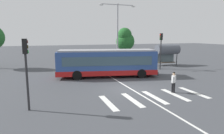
{
  "coord_description": "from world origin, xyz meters",
  "views": [
    {
      "loc": [
        -7.12,
        -15.13,
        4.65
      ],
      "look_at": [
        -0.11,
        4.39,
        1.3
      ],
      "focal_mm": 31.67,
      "sensor_mm": 36.0,
      "label": 1
    }
  ],
  "objects": [
    {
      "name": "traffic_light_far_corner",
      "position": [
        8.08,
        7.74,
        3.28
      ],
      "size": [
        0.33,
        0.32,
        4.9
      ],
      "color": "#28282B",
      "rests_on": "ground_plane"
    },
    {
      "name": "twin_arm_street_lamp",
      "position": [
        3.27,
        11.45,
        5.6
      ],
      "size": [
        5.4,
        0.32,
        9.01
      ],
      "color": "#939399",
      "rests_on": "ground_plane"
    },
    {
      "name": "background_tree_right",
      "position": [
        7.2,
        17.8,
        3.88
      ],
      "size": [
        3.34,
        3.34,
        5.97
      ],
      "color": "brown",
      "rests_on": "ground_plane"
    },
    {
      "name": "parked_car_charcoal",
      "position": [
        -0.56,
        12.61,
        0.77
      ],
      "size": [
        2.04,
        4.58,
        1.35
      ],
      "color": "black",
      "rests_on": "ground_plane"
    },
    {
      "name": "lane_center_line",
      "position": [
        0.1,
        2.0,
        0.0
      ],
      "size": [
        0.16,
        24.0,
        0.01
      ],
      "primitive_type": "cube",
      "color": "silver",
      "rests_on": "ground_plane"
    },
    {
      "name": "city_transit_bus",
      "position": [
        -0.25,
        5.65,
        1.59
      ],
      "size": [
        11.37,
        4.88,
        3.06
      ],
      "color": "black",
      "rests_on": "ground_plane"
    },
    {
      "name": "traffic_light_near_corner",
      "position": [
        -8.02,
        -2.29,
        3.0
      ],
      "size": [
        0.33,
        0.32,
        4.45
      ],
      "color": "#28282B",
      "rests_on": "ground_plane"
    },
    {
      "name": "parked_car_champagne",
      "position": [
        -3.38,
        12.63,
        0.77
      ],
      "size": [
        2.23,
        4.65,
        1.35
      ],
      "color": "black",
      "rests_on": "ground_plane"
    },
    {
      "name": "ground_plane",
      "position": [
        0.0,
        0.0,
        0.0
      ],
      "size": [
        160.0,
        160.0,
        0.0
      ],
      "primitive_type": "plane",
      "color": "#424449"
    },
    {
      "name": "parked_car_white",
      "position": [
        2.06,
        12.75,
        0.77
      ],
      "size": [
        1.97,
        4.55,
        1.35
      ],
      "color": "black",
      "rests_on": "ground_plane"
    },
    {
      "name": "bus_stop_shelter",
      "position": [
        11.21,
        10.66,
        2.42
      ],
      "size": [
        3.79,
        1.54,
        3.25
      ],
      "color": "#28282B",
      "rests_on": "ground_plane"
    },
    {
      "name": "pedestrian_crossing_street",
      "position": [
        2.87,
        -2.12,
        0.97
      ],
      "size": [
        0.48,
        0.45,
        1.72
      ],
      "color": "black",
      "rests_on": "ground_plane"
    },
    {
      "name": "crosswalk_painted_stripes",
      "position": [
        0.79,
        -2.66,
        0.0
      ],
      "size": [
        7.88,
        3.35,
        0.01
      ],
      "color": "silver",
      "rests_on": "ground_plane"
    }
  ]
}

